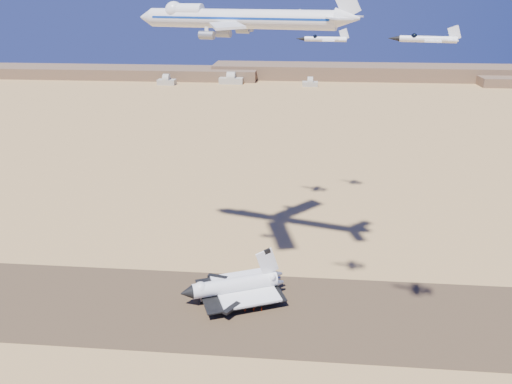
# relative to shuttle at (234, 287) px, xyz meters

# --- Properties ---
(ground) EXTENTS (1200.00, 1200.00, 0.00)m
(ground) POSITION_rel_shuttle_xyz_m (-6.09, -7.60, -5.23)
(ground) COLOR tan
(ground) RESTS_ON ground
(runway) EXTENTS (600.00, 50.00, 0.06)m
(runway) POSITION_rel_shuttle_xyz_m (-6.09, -7.60, -5.20)
(runway) COLOR brown
(runway) RESTS_ON ground
(ridgeline) EXTENTS (960.00, 90.00, 18.00)m
(ridgeline) POSITION_rel_shuttle_xyz_m (59.23, 519.70, 2.40)
(ridgeline) COLOR brown
(ridgeline) RESTS_ON ground
(hangars) EXTENTS (200.50, 29.50, 30.00)m
(hangars) POSITION_rel_shuttle_xyz_m (-70.09, 470.83, -0.40)
(hangars) COLOR #A8A595
(hangars) RESTS_ON ground
(shuttle) EXTENTS (39.98, 33.37, 19.45)m
(shuttle) POSITION_rel_shuttle_xyz_m (0.00, 0.00, 0.00)
(shuttle) COLOR white
(shuttle) RESTS_ON runway
(carrier_747) EXTENTS (82.20, 61.69, 20.49)m
(carrier_747) POSITION_rel_shuttle_xyz_m (-2.28, 24.63, 94.39)
(carrier_747) COLOR white
(crew_a) EXTENTS (0.44, 0.67, 1.81)m
(crew_a) POSITION_rel_shuttle_xyz_m (4.99, -8.44, -4.26)
(crew_a) COLOR red
(crew_a) RESTS_ON runway
(crew_b) EXTENTS (0.82, 1.02, 1.84)m
(crew_b) POSITION_rel_shuttle_xyz_m (8.18, -7.46, -4.25)
(crew_b) COLOR red
(crew_b) RESTS_ON runway
(crew_c) EXTENTS (1.13, 1.25, 1.92)m
(crew_c) POSITION_rel_shuttle_xyz_m (10.92, -7.22, -4.21)
(crew_c) COLOR red
(crew_c) RESTS_ON runway
(chase_jet_a) EXTENTS (14.32, 7.83, 3.57)m
(chase_jet_a) POSITION_rel_shuttle_xyz_m (28.43, -17.38, 91.22)
(chase_jet_a) COLOR white
(chase_jet_b) EXTENTS (16.14, 9.19, 4.07)m
(chase_jet_b) POSITION_rel_shuttle_xyz_m (51.54, -34.60, 92.81)
(chase_jet_b) COLOR white
(chase_jet_c) EXTENTS (16.24, 9.49, 4.14)m
(chase_jet_c) POSITION_rel_shuttle_xyz_m (14.93, 70.52, 93.12)
(chase_jet_c) COLOR white
(chase_jet_d) EXTENTS (14.11, 8.31, 3.62)m
(chase_jet_d) POSITION_rel_shuttle_xyz_m (37.76, 83.01, 94.73)
(chase_jet_d) COLOR white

